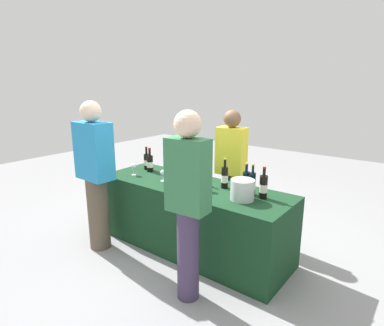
{
  "coord_description": "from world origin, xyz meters",
  "views": [
    {
      "loc": [
        2.12,
        -2.71,
        1.91
      ],
      "look_at": [
        0.0,
        0.0,
        1.03
      ],
      "focal_mm": 30.23,
      "sensor_mm": 36.0,
      "label": 1
    }
  ],
  "objects_px": {
    "wine_bottle_1": "(150,163)",
    "guest_1": "(188,200)",
    "wine_bottle_2": "(173,167)",
    "wine_glass_0": "(133,167)",
    "wine_bottle_0": "(147,161)",
    "server_pouring": "(231,167)",
    "wine_bottle_5": "(246,182)",
    "wine_bottle_7": "(263,187)",
    "wine_glass_3": "(193,180)",
    "ice_bucket": "(242,190)",
    "wine_glass_1": "(163,173)",
    "guest_0": "(95,172)",
    "wine_bottle_6": "(252,184)",
    "wine_glass_2": "(176,174)",
    "wine_glass_4": "(206,181)",
    "wine_bottle_3": "(196,173)",
    "wine_bottle_4": "(225,177)"
  },
  "relations": [
    {
      "from": "wine_bottle_0",
      "to": "wine_bottle_2",
      "type": "bearing_deg",
      "value": -0.81
    },
    {
      "from": "wine_glass_1",
      "to": "guest_0",
      "type": "bearing_deg",
      "value": -134.31
    },
    {
      "from": "wine_bottle_1",
      "to": "guest_1",
      "type": "relative_size",
      "value": 0.18
    },
    {
      "from": "server_pouring",
      "to": "wine_bottle_3",
      "type": "bearing_deg",
      "value": 75.08
    },
    {
      "from": "wine_glass_2",
      "to": "wine_bottle_2",
      "type": "bearing_deg",
      "value": 137.14
    },
    {
      "from": "wine_bottle_0",
      "to": "wine_bottle_2",
      "type": "height_order",
      "value": "wine_bottle_2"
    },
    {
      "from": "wine_bottle_2",
      "to": "ice_bucket",
      "type": "bearing_deg",
      "value": -11.0
    },
    {
      "from": "wine_bottle_4",
      "to": "wine_glass_4",
      "type": "relative_size",
      "value": 2.23
    },
    {
      "from": "wine_bottle_0",
      "to": "wine_glass_4",
      "type": "height_order",
      "value": "wine_bottle_0"
    },
    {
      "from": "wine_bottle_2",
      "to": "guest_1",
      "type": "relative_size",
      "value": 0.18
    },
    {
      "from": "wine_bottle_0",
      "to": "guest_1",
      "type": "height_order",
      "value": "guest_1"
    },
    {
      "from": "wine_bottle_2",
      "to": "wine_glass_4",
      "type": "distance_m",
      "value": 0.69
    },
    {
      "from": "wine_bottle_2",
      "to": "server_pouring",
      "type": "bearing_deg",
      "value": 45.08
    },
    {
      "from": "wine_bottle_5",
      "to": "guest_1",
      "type": "xyz_separation_m",
      "value": [
        -0.09,
        -0.85,
        0.04
      ]
    },
    {
      "from": "wine_bottle_4",
      "to": "wine_bottle_6",
      "type": "height_order",
      "value": "wine_bottle_4"
    },
    {
      "from": "wine_bottle_2",
      "to": "wine_bottle_7",
      "type": "xyz_separation_m",
      "value": [
        1.23,
        -0.05,
        0.01
      ]
    },
    {
      "from": "wine_bottle_7",
      "to": "wine_glass_2",
      "type": "xyz_separation_m",
      "value": [
        -0.99,
        -0.17,
        -0.01
      ]
    },
    {
      "from": "wine_bottle_1",
      "to": "wine_glass_4",
      "type": "relative_size",
      "value": 2.07
    },
    {
      "from": "wine_glass_1",
      "to": "wine_glass_3",
      "type": "relative_size",
      "value": 1.01
    },
    {
      "from": "wine_bottle_5",
      "to": "ice_bucket",
      "type": "distance_m",
      "value": 0.21
    },
    {
      "from": "wine_bottle_0",
      "to": "server_pouring",
      "type": "bearing_deg",
      "value": 27.73
    },
    {
      "from": "wine_bottle_6",
      "to": "guest_0",
      "type": "bearing_deg",
      "value": -154.7
    },
    {
      "from": "wine_bottle_5",
      "to": "wine_glass_3",
      "type": "xyz_separation_m",
      "value": [
        -0.51,
        -0.23,
        -0.02
      ]
    },
    {
      "from": "wine_bottle_6",
      "to": "server_pouring",
      "type": "height_order",
      "value": "server_pouring"
    },
    {
      "from": "wine_glass_4",
      "to": "ice_bucket",
      "type": "xyz_separation_m",
      "value": [
        0.43,
        0.0,
        -0.0
      ]
    },
    {
      "from": "wine_bottle_3",
      "to": "wine_bottle_5",
      "type": "height_order",
      "value": "wine_bottle_5"
    },
    {
      "from": "guest_0",
      "to": "guest_1",
      "type": "xyz_separation_m",
      "value": [
        1.39,
        -0.08,
        0.02
      ]
    },
    {
      "from": "ice_bucket",
      "to": "wine_bottle_6",
      "type": "bearing_deg",
      "value": 85.21
    },
    {
      "from": "wine_bottle_4",
      "to": "wine_bottle_7",
      "type": "xyz_separation_m",
      "value": [
        0.47,
        -0.04,
        0.0
      ]
    },
    {
      "from": "wine_bottle_5",
      "to": "wine_bottle_7",
      "type": "xyz_separation_m",
      "value": [
        0.21,
        -0.04,
        0.0
      ]
    },
    {
      "from": "wine_bottle_0",
      "to": "wine_bottle_6",
      "type": "xyz_separation_m",
      "value": [
        1.56,
        -0.04,
        0.01
      ]
    },
    {
      "from": "wine_bottle_5",
      "to": "wine_bottle_7",
      "type": "distance_m",
      "value": 0.22
    },
    {
      "from": "wine_bottle_2",
      "to": "wine_glass_0",
      "type": "height_order",
      "value": "wine_bottle_2"
    },
    {
      "from": "wine_bottle_6",
      "to": "wine_bottle_7",
      "type": "distance_m",
      "value": 0.13
    },
    {
      "from": "ice_bucket",
      "to": "guest_0",
      "type": "bearing_deg",
      "value": -159.92
    },
    {
      "from": "wine_glass_4",
      "to": "server_pouring",
      "type": "height_order",
      "value": "server_pouring"
    },
    {
      "from": "wine_bottle_7",
      "to": "wine_bottle_5",
      "type": "bearing_deg",
      "value": 168.87
    },
    {
      "from": "wine_bottle_1",
      "to": "wine_glass_3",
      "type": "distance_m",
      "value": 0.87
    },
    {
      "from": "wine_bottle_3",
      "to": "wine_bottle_6",
      "type": "height_order",
      "value": "wine_bottle_6"
    },
    {
      "from": "wine_glass_0",
      "to": "wine_bottle_6",
      "type": "bearing_deg",
      "value": 9.23
    },
    {
      "from": "wine_bottle_0",
      "to": "guest_1",
      "type": "distance_m",
      "value": 1.63
    },
    {
      "from": "wine_glass_2",
      "to": "guest_0",
      "type": "distance_m",
      "value": 0.9
    },
    {
      "from": "wine_bottle_2",
      "to": "server_pouring",
      "type": "xyz_separation_m",
      "value": [
        0.51,
        0.52,
        -0.03
      ]
    },
    {
      "from": "wine_bottle_6",
      "to": "wine_glass_2",
      "type": "bearing_deg",
      "value": -167.7
    },
    {
      "from": "wine_bottle_0",
      "to": "wine_glass_0",
      "type": "xyz_separation_m",
      "value": [
        0.06,
        -0.29,
        -0.0
      ]
    },
    {
      "from": "server_pouring",
      "to": "wine_bottle_7",
      "type": "bearing_deg",
      "value": 137.0
    },
    {
      "from": "wine_glass_1",
      "to": "wine_glass_4",
      "type": "relative_size",
      "value": 0.9
    },
    {
      "from": "wine_glass_3",
      "to": "ice_bucket",
      "type": "relative_size",
      "value": 0.57
    },
    {
      "from": "guest_1",
      "to": "server_pouring",
      "type": "bearing_deg",
      "value": 102.18
    },
    {
      "from": "guest_0",
      "to": "ice_bucket",
      "type": "bearing_deg",
      "value": 21.51
    }
  ]
}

